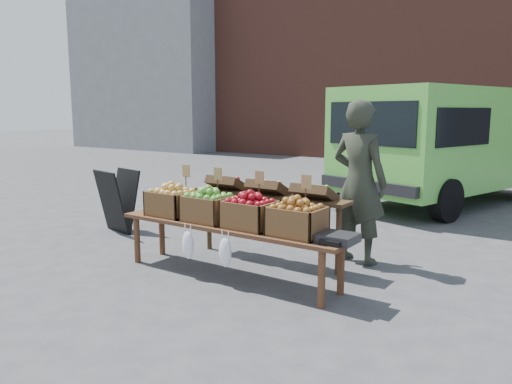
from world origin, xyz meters
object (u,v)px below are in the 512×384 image
Objects in this scene: delivery_van at (445,147)px; back_table at (268,218)px; vendor at (359,182)px; display_bench at (229,251)px; weighing_scale at (338,238)px; chalkboard_sign at (118,201)px; crate_green_apples at (297,221)px; crate_golden_apples at (172,203)px; crate_red_apples at (250,215)px; crate_russet_pears at (209,209)px.

delivery_van reaches higher than back_table.
display_bench is at bearing 64.06° from vendor.
display_bench is at bearing -91.54° from back_table.
back_table reaches higher than weighing_scale.
crate_green_apples is at bearing 0.01° from chalkboard_sign.
crate_red_apples is at bearing 0.00° from crate_golden_apples.
weighing_scale is at bearing 0.00° from display_bench.
vendor is at bearing 55.43° from display_bench.
delivery_van is at bearing 68.55° from chalkboard_sign.
delivery_van reaches higher than vendor.
chalkboard_sign reaches higher than crate_russet_pears.
chalkboard_sign is 2.59m from back_table.
crate_golden_apples is at bearing 180.00° from display_bench.
crate_green_apples is at bearing -41.79° from back_table.
chalkboard_sign is 1.85× the size of crate_golden_apples.
chalkboard_sign is 2.67m from display_bench.
back_table is 1.43m from weighing_scale.
crate_red_apples is at bearing 180.00° from crate_green_apples.
vendor is (0.19, -4.49, -0.14)m from delivery_van.
crate_red_apples is 0.55m from crate_green_apples.
delivery_van is 5.81m from crate_red_apples.
vendor is 3.76× the size of crate_red_apples.
vendor reaches higher than crate_russet_pears.
crate_red_apples is (1.10, 0.00, 0.00)m from crate_golden_apples.
crate_russet_pears reaches higher than weighing_scale.
chalkboard_sign is 1.85× the size of crate_red_apples.
delivery_van is 5.19× the size of chalkboard_sign.
chalkboard_sign is 2.94m from crate_red_apples.
crate_golden_apples is at bearing -139.54° from back_table.
vendor is 0.70× the size of display_bench.
vendor is 1.38m from weighing_scale.
crate_red_apples is 1.47× the size of weighing_scale.
delivery_van is 5.87m from crate_russet_pears.
crate_russet_pears is (0.55, 0.00, 0.00)m from crate_golden_apples.
back_table is 1.13m from crate_golden_apples.
vendor is at bearing 87.09° from crate_green_apples.
crate_russet_pears is 1.53m from weighing_scale.
weighing_scale is (0.55, -5.78, -0.46)m from delivery_van.
crate_green_apples is (0.55, 0.00, 0.00)m from crate_red_apples.
weighing_scale reaches higher than display_bench.
crate_green_apples reaches higher than display_bench.
crate_golden_apples is at bearing 45.62° from vendor.
vendor is 2.03× the size of chalkboard_sign.
delivery_van is 1.78× the size of display_bench.
display_bench is (-0.70, -5.78, -0.79)m from delivery_van.
vendor reaches higher than crate_green_apples.
vendor is 1.31m from crate_green_apples.
delivery_van is 5.79m from crate_green_apples.
weighing_scale is (0.98, 0.00, -0.10)m from crate_red_apples.
weighing_scale is at bearing -68.26° from delivery_van.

